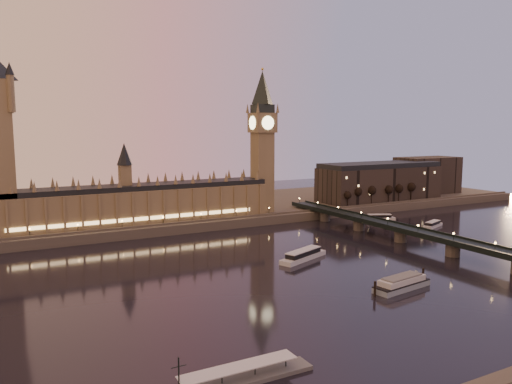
% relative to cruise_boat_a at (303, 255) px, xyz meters
% --- Properties ---
extents(ground, '(700.00, 700.00, 0.00)m').
position_rel_cruise_boat_a_xyz_m(ground, '(-18.21, -12.55, -2.29)').
color(ground, black).
rests_on(ground, ground).
extents(far_embankment, '(560.00, 130.00, 6.00)m').
position_rel_cruise_boat_a_xyz_m(far_embankment, '(11.79, 152.45, 0.71)').
color(far_embankment, '#423D35').
rests_on(far_embankment, ground).
extents(palace_of_westminster, '(180.00, 26.62, 52.00)m').
position_rel_cruise_boat_a_xyz_m(palace_of_westminster, '(-58.33, 108.44, 19.42)').
color(palace_of_westminster, brown).
rests_on(palace_of_westminster, ground).
extents(big_ben, '(17.68, 17.68, 104.00)m').
position_rel_cruise_boat_a_xyz_m(big_ben, '(35.78, 108.44, 61.66)').
color(big_ben, brown).
rests_on(big_ben, ground).
extents(westminster_bridge, '(13.20, 260.00, 15.30)m').
position_rel_cruise_boat_a_xyz_m(westminster_bridge, '(73.40, -12.55, 3.23)').
color(westminster_bridge, black).
rests_on(westminster_bridge, ground).
extents(city_block, '(155.00, 45.00, 34.00)m').
position_rel_cruise_boat_a_xyz_m(city_block, '(176.73, 118.38, 19.95)').
color(city_block, black).
rests_on(city_block, ground).
extents(bare_tree_0, '(6.65, 6.65, 13.53)m').
position_rel_cruise_boat_a_xyz_m(bare_tree_0, '(103.03, 96.45, 13.82)').
color(bare_tree_0, black).
rests_on(bare_tree_0, ground).
extents(bare_tree_1, '(6.65, 6.65, 13.53)m').
position_rel_cruise_boat_a_xyz_m(bare_tree_1, '(117.32, 96.45, 13.82)').
color(bare_tree_1, black).
rests_on(bare_tree_1, ground).
extents(bare_tree_2, '(6.65, 6.65, 13.53)m').
position_rel_cruise_boat_a_xyz_m(bare_tree_2, '(131.62, 96.45, 13.82)').
color(bare_tree_2, black).
rests_on(bare_tree_2, ground).
extents(bare_tree_3, '(6.65, 6.65, 13.53)m').
position_rel_cruise_boat_a_xyz_m(bare_tree_3, '(145.91, 96.45, 13.82)').
color(bare_tree_3, black).
rests_on(bare_tree_3, ground).
extents(bare_tree_4, '(6.65, 6.65, 13.53)m').
position_rel_cruise_boat_a_xyz_m(bare_tree_4, '(160.21, 96.45, 13.82)').
color(bare_tree_4, black).
rests_on(bare_tree_4, ground).
extents(bare_tree_5, '(6.65, 6.65, 13.53)m').
position_rel_cruise_boat_a_xyz_m(bare_tree_5, '(174.50, 96.45, 13.82)').
color(bare_tree_5, black).
rests_on(bare_tree_5, ground).
extents(cruise_boat_a, '(32.75, 18.89, 5.20)m').
position_rel_cruise_boat_a_xyz_m(cruise_boat_a, '(0.00, 0.00, 0.00)').
color(cruise_boat_a, silver).
rests_on(cruise_boat_a, ground).
extents(cruise_boat_b, '(22.83, 15.27, 4.19)m').
position_rel_cruise_boat_a_xyz_m(cruise_boat_b, '(111.48, 66.69, -0.45)').
color(cruise_boat_b, silver).
rests_on(cruise_boat_b, ground).
extents(cruise_boat_c, '(21.35, 12.50, 4.14)m').
position_rel_cruise_boat_a_xyz_m(cruise_boat_c, '(125.09, 28.60, -0.47)').
color(cruise_boat_c, silver).
rests_on(cruise_boat_c, ground).
extents(moored_barge, '(32.94, 12.21, 6.10)m').
position_rel_cruise_boat_a_xyz_m(moored_barge, '(10.27, -59.23, 0.28)').
color(moored_barge, '#7F91A1').
rests_on(moored_barge, ground).
extents(pontoon_pier, '(41.31, 6.88, 11.02)m').
position_rel_cruise_boat_a_xyz_m(pontoon_pier, '(-84.08, -96.49, -1.10)').
color(pontoon_pier, '#595B5E').
rests_on(pontoon_pier, ground).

